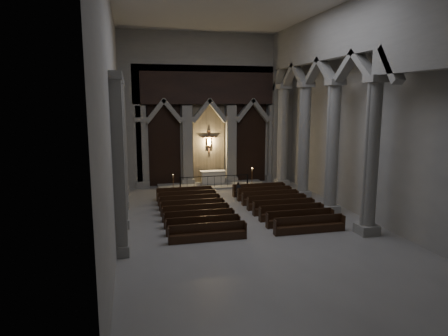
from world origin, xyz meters
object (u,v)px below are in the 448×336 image
object	(u,v)px
altar_rail	(214,180)
candle_stand_left	(173,186)
candle_stand_right	(252,182)
pews	(238,209)
worshipper	(239,190)
altar	(213,177)

from	to	relation	value
altar_rail	candle_stand_left	xyz separation A→B (m)	(-3.19, 0.04, -0.36)
candle_stand_right	pews	size ratio (longest dim) A/B	0.17
pews	worshipper	size ratio (longest dim) A/B	8.24
candle_stand_right	pews	bearing A→B (deg)	-113.64
altar_rail	candle_stand_right	size ratio (longest dim) A/B	3.39
altar	candle_stand_right	size ratio (longest dim) A/B	1.27
altar_rail	pews	xyz separation A→B (m)	(-0.00, -7.03, -0.42)
altar_rail	worshipper	bearing A→B (deg)	-71.21
altar_rail	pews	bearing A→B (deg)	-90.00
worshipper	candle_stand_right	bearing A→B (deg)	58.05
pews	candle_stand_right	bearing A→B (deg)	66.36
candle_stand_left	worshipper	world-z (taller)	candle_stand_left
altar	pews	world-z (taller)	altar
altar	candle_stand_right	world-z (taller)	candle_stand_right
candle_stand_left	candle_stand_right	bearing A→B (deg)	-2.95
candle_stand_left	candle_stand_right	distance (m)	6.16
altar_rail	candle_stand_left	bearing A→B (deg)	179.29
candle_stand_right	worshipper	bearing A→B (deg)	-123.00
candle_stand_left	pews	size ratio (longest dim) A/B	0.14
candle_stand_left	worshipper	distance (m)	5.35
candle_stand_right	altar	bearing A→B (deg)	149.05
candle_stand_left	pews	bearing A→B (deg)	-65.71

